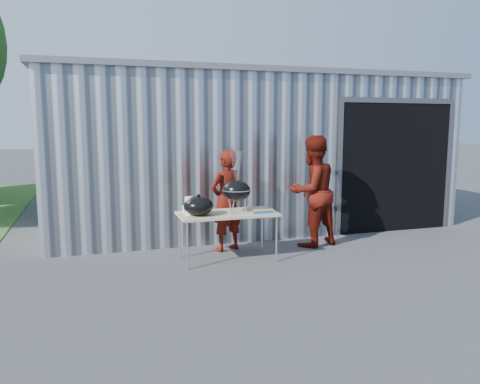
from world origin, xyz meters
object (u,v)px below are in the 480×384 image
object	(u,v)px
person_cook	(226,201)
kettle_grill	(236,185)
person_bystander	(312,191)
folding_table	(227,215)

from	to	relation	value
person_cook	kettle_grill	bearing A→B (deg)	65.22
kettle_grill	person_bystander	xyz separation A→B (m)	(1.51, 0.44, -0.21)
kettle_grill	person_bystander	size ratio (longest dim) A/B	0.49
folding_table	person_bystander	world-z (taller)	person_bystander
person_bystander	kettle_grill	bearing A→B (deg)	1.00
folding_table	kettle_grill	distance (m)	0.48
folding_table	person_bystander	size ratio (longest dim) A/B	0.79
person_cook	folding_table	bearing A→B (deg)	51.71
person_cook	person_bystander	world-z (taller)	person_bystander
person_cook	person_bystander	size ratio (longest dim) A/B	0.88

